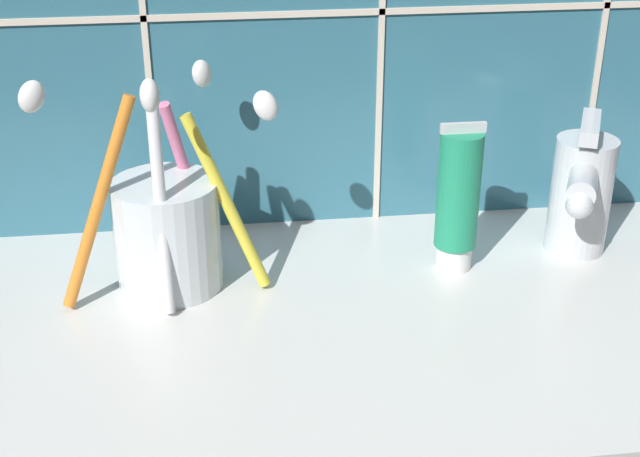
{
  "coord_description": "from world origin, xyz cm",
  "views": [
    {
      "loc": [
        -11.93,
        -54.22,
        36.63
      ],
      "look_at": [
        -4.81,
        2.53,
        7.99
      ],
      "focal_mm": 50.0,
      "sensor_mm": 36.0,
      "label": 1
    }
  ],
  "objects": [
    {
      "name": "toothbrush_cup",
      "position": [
        -15.83,
        6.22,
        6.9
      ],
      "size": [
        17.99,
        12.42,
        18.03
      ],
      "color": "silver",
      "rests_on": "sink_counter"
    },
    {
      "name": "sink_counter",
      "position": [
        0.0,
        0.0,
        1.0
      ],
      "size": [
        75.29,
        33.22,
        2.0
      ],
      "primitive_type": "cube",
      "color": "silver",
      "rests_on": "ground"
    },
    {
      "name": "toothpaste_tube",
      "position": [
        6.39,
        6.32,
        7.97
      ],
      "size": [
        3.49,
        3.32,
        12.16
      ],
      "color": "white",
      "rests_on": "sink_counter"
    },
    {
      "name": "sink_faucet",
      "position": [
        16.91,
        7.69,
        7.38
      ],
      "size": [
        6.13,
        9.83,
        11.23
      ],
      "rotation": [
        0.0,
        0.0,
        -2.0
      ],
      "color": "silver",
      "rests_on": "sink_counter"
    }
  ]
}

